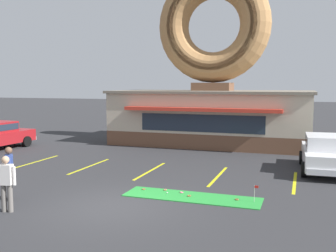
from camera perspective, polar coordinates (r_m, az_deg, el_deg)
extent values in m
plane|color=#2D2D30|center=(12.50, -7.87, -11.48)|extent=(160.00, 160.00, 0.00)
cube|color=brown|center=(25.43, 6.43, -1.44)|extent=(12.00, 6.00, 0.90)
cube|color=beige|center=(25.27, 6.48, 2.16)|extent=(12.00, 6.00, 2.30)
cube|color=slate|center=(25.22, 6.51, 4.95)|extent=(12.30, 6.30, 0.16)
cube|color=red|center=(22.05, 4.59, 2.39)|extent=(9.00, 0.60, 0.20)
cube|color=#232D3D|center=(22.39, 4.76, 0.39)|extent=(7.20, 0.03, 1.00)
cube|color=brown|center=(25.21, 6.52, 5.70)|extent=(2.40, 1.80, 0.50)
torus|color=#B27F4C|center=(25.48, 6.62, 14.27)|extent=(7.10, 1.90, 7.10)
torus|color=#936038|center=(25.06, 6.40, 14.41)|extent=(6.25, 1.05, 6.24)
cube|color=green|center=(13.32, 3.47, -10.26)|extent=(4.58, 1.26, 0.03)
torus|color=#A5724C|center=(14.03, -0.41, -9.25)|extent=(0.13, 0.13, 0.04)
torus|color=brown|center=(13.11, 9.96, -10.45)|extent=(0.13, 0.13, 0.04)
torus|color=#D8667F|center=(13.72, 1.98, -9.61)|extent=(0.13, 0.13, 0.04)
torus|color=brown|center=(13.33, 3.08, -10.08)|extent=(0.13, 0.13, 0.04)
torus|color=brown|center=(14.15, -3.54, -9.13)|extent=(0.13, 0.13, 0.04)
sphere|color=white|center=(13.67, -0.14, -9.65)|extent=(0.04, 0.04, 0.04)
cylinder|color=silver|center=(12.93, 12.43, -9.56)|extent=(0.01, 0.01, 0.55)
cube|color=red|center=(12.86, 12.72, -8.61)|extent=(0.12, 0.01, 0.08)
cube|color=silver|center=(26.45, -20.00, -1.55)|extent=(1.67, 0.19, 0.24)
cylinder|color=black|center=(26.45, -22.66, -1.87)|extent=(0.25, 0.65, 0.64)
cylinder|color=black|center=(25.24, -19.83, -2.12)|extent=(0.25, 0.65, 0.64)
cube|color=silver|center=(18.27, 21.79, -4.13)|extent=(1.94, 4.47, 0.68)
cube|color=silver|center=(18.02, 21.91, -2.20)|extent=(1.64, 2.16, 0.60)
cube|color=#232D3D|center=(18.02, 21.91, -2.14)|extent=(1.66, 2.08, 0.36)
cube|color=silver|center=(20.50, 21.23, -3.71)|extent=(1.67, 0.17, 0.24)
cube|color=silver|center=(16.13, 22.42, -6.33)|extent=(1.67, 0.17, 0.24)
cylinder|color=black|center=(19.61, 18.84, -4.35)|extent=(0.25, 0.65, 0.64)
cylinder|color=black|center=(16.93, 19.15, -5.98)|extent=(0.25, 0.65, 0.64)
cylinder|color=#232328|center=(13.82, -21.92, -8.30)|extent=(0.15, 0.15, 0.86)
cylinder|color=#232328|center=(14.02, -21.94, -8.11)|extent=(0.15, 0.15, 0.86)
cube|color=#33478C|center=(13.76, -22.06, -5.20)|extent=(0.43, 0.44, 0.63)
cylinder|color=#33478C|center=(13.52, -22.03, -5.53)|extent=(0.10, 0.10, 0.58)
cylinder|color=#33478C|center=(14.01, -22.07, -5.14)|extent=(0.10, 0.10, 0.58)
sphere|color=brown|center=(13.68, -22.13, -3.31)|extent=(0.23, 0.23, 0.23)
cylinder|color=slate|center=(12.65, -21.92, -9.71)|extent=(0.15, 0.15, 0.82)
cylinder|color=slate|center=(12.74, -22.72, -9.63)|extent=(0.15, 0.15, 0.82)
cube|color=silver|center=(12.52, -22.45, -6.53)|extent=(0.42, 0.31, 0.60)
cylinder|color=silver|center=(12.41, -21.43, -6.75)|extent=(0.10, 0.10, 0.55)
sphere|color=tan|center=(12.44, -22.53, -4.55)|extent=(0.22, 0.22, 0.22)
cylinder|color=#1E662D|center=(21.45, 22.54, -3.20)|extent=(0.56, 0.56, 0.95)
torus|color=#123D1B|center=(21.39, 22.59, -1.94)|extent=(0.57, 0.57, 0.05)
cube|color=yellow|center=(20.18, -18.70, -4.97)|extent=(0.12, 3.60, 0.01)
cube|color=yellow|center=(18.52, -11.31, -5.74)|extent=(0.12, 3.60, 0.01)
cube|color=yellow|center=(17.22, -2.61, -6.53)|extent=(0.12, 3.60, 0.01)
cube|color=yellow|center=(16.37, 7.27, -7.23)|extent=(0.12, 3.60, 0.01)
cube|color=yellow|center=(16.04, 17.91, -7.76)|extent=(0.12, 3.60, 0.01)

